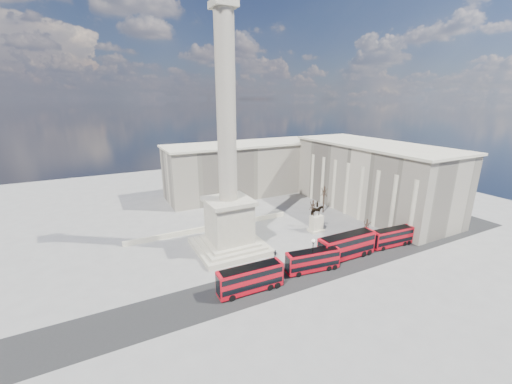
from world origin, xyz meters
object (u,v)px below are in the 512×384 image
object	(u,v)px
nelsons_column	(228,189)
red_bus_c	(347,246)
red_bus_a	(251,279)
red_bus_d	(392,237)
pedestrian_standing	(351,239)
red_bus_b	(313,260)
equestrian_statue	(316,221)
pedestrian_walking	(324,252)
victorian_lamp	(313,253)
pedestrian_crossing	(275,254)

from	to	relation	value
nelsons_column	red_bus_c	world-z (taller)	nelsons_column
nelsons_column	red_bus_a	distance (m)	19.26
red_bus_d	pedestrian_standing	bearing A→B (deg)	146.55
red_bus_b	equestrian_statue	distance (m)	18.37
pedestrian_standing	red_bus_d	bearing A→B (deg)	144.62
red_bus_d	pedestrian_walking	size ratio (longest dim) A/B	6.02
nelsons_column	red_bus_a	xyz separation A→B (m)	(-2.87, -15.82, -10.60)
red_bus_c	red_bus_d	size ratio (longest dim) A/B	1.24
red_bus_d	victorian_lamp	distance (m)	21.76
red_bus_a	red_bus_d	distance (m)	33.91
pedestrian_walking	red_bus_a	bearing A→B (deg)	177.29
pedestrian_walking	red_bus_c	bearing A→B (deg)	-56.96
red_bus_c	red_bus_d	bearing A→B (deg)	-1.94
red_bus_a	equestrian_statue	world-z (taller)	equestrian_statue
red_bus_b	nelsons_column	bearing A→B (deg)	130.67
pedestrian_standing	pedestrian_crossing	bearing A→B (deg)	-3.13
victorian_lamp	pedestrian_standing	bearing A→B (deg)	22.25
red_bus_d	pedestrian_crossing	xyz separation A→B (m)	(-24.62, 6.83, -1.27)
red_bus_c	equestrian_statue	distance (m)	13.58
equestrian_statue	pedestrian_walking	world-z (taller)	equestrian_statue
victorian_lamp	red_bus_d	bearing A→B (deg)	2.72
red_bus_a	red_bus_d	bearing A→B (deg)	3.38
pedestrian_standing	red_bus_b	bearing A→B (deg)	23.55
red_bus_b	pedestrian_crossing	size ratio (longest dim) A/B	6.29
red_bus_c	victorian_lamp	bearing A→B (deg)	-171.19
red_bus_a	equestrian_statue	bearing A→B (deg)	32.65
nelsons_column	pedestrian_standing	distance (m)	28.88
red_bus_a	red_bus_c	xyz separation A→B (m)	(21.64, 1.47, 0.30)
equestrian_statue	pedestrian_standing	size ratio (longest dim) A/B	4.61
red_bus_d	pedestrian_standing	world-z (taller)	red_bus_d
pedestrian_walking	red_bus_b	bearing A→B (deg)	-161.70
nelsons_column	red_bus_d	xyz separation A→B (m)	(31.02, -14.77, -10.83)
nelsons_column	victorian_lamp	size ratio (longest dim) A/B	7.51
red_bus_c	red_bus_b	bearing A→B (deg)	-174.03
victorian_lamp	pedestrian_crossing	bearing A→B (deg)	110.65
victorian_lamp	pedestrian_walking	world-z (taller)	victorian_lamp
pedestrian_standing	pedestrian_crossing	world-z (taller)	pedestrian_crossing
red_bus_c	red_bus_a	bearing A→B (deg)	-176.07
equestrian_statue	red_bus_a	bearing A→B (deg)	-148.95
nelsons_column	red_bus_d	size ratio (longest dim) A/B	5.01
red_bus_a	nelsons_column	bearing A→B (deg)	81.30
nelsons_column	red_bus_d	world-z (taller)	nelsons_column
pedestrian_standing	pedestrian_crossing	distance (m)	18.07
nelsons_column	pedestrian_walking	bearing A→B (deg)	-36.59
pedestrian_walking	pedestrian_crossing	xyz separation A→B (m)	(-9.09, 3.56, -0.01)
victorian_lamp	pedestrian_standing	xyz separation A→B (m)	(15.03, 6.15, -3.10)
equestrian_statue	nelsons_column	bearing A→B (deg)	177.15
nelsons_column	pedestrian_standing	size ratio (longest dim) A/B	30.76
red_bus_c	pedestrian_walking	bearing A→B (deg)	139.02
red_bus_c	pedestrian_walking	size ratio (longest dim) A/B	7.44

